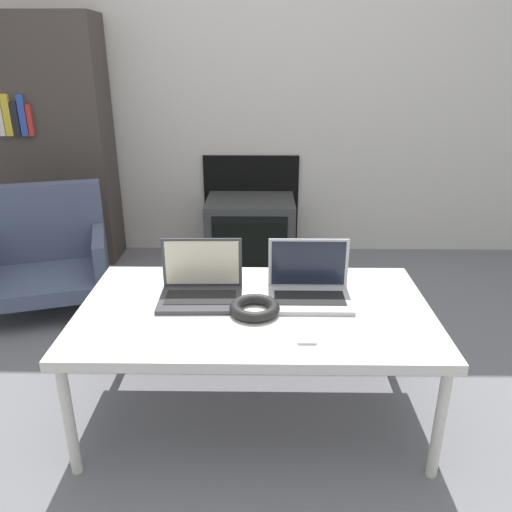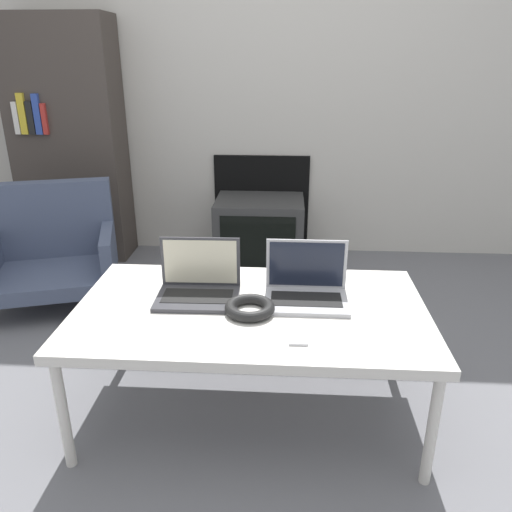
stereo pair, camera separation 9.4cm
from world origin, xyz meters
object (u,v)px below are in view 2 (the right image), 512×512
(laptop_right, at_px, (306,287))
(armchair, at_px, (52,248))
(phone, at_px, (298,334))
(tv, at_px, (260,231))
(headphones, at_px, (250,308))
(laptop_left, at_px, (199,285))

(laptop_right, bearing_deg, armchair, 148.46)
(laptop_right, bearing_deg, phone, -96.90)
(tv, bearing_deg, headphones, -87.96)
(headphones, distance_m, phone, 0.22)
(laptop_left, bearing_deg, headphones, -32.19)
(headphones, bearing_deg, laptop_left, 149.05)
(laptop_left, height_order, armchair, laptop_left)
(phone, relative_size, tv, 0.24)
(headphones, bearing_deg, laptop_right, 31.60)
(tv, relative_size, armchair, 0.71)
(laptop_left, bearing_deg, laptop_right, -1.25)
(laptop_left, relative_size, armchair, 0.38)
(phone, relative_size, armchair, 0.17)
(phone, height_order, armchair, armchair)
(laptop_left, height_order, laptop_right, same)
(laptop_left, xyz_separation_m, phone, (0.37, -0.26, -0.04))
(phone, bearing_deg, tv, 97.34)
(tv, bearing_deg, laptop_left, -95.73)
(headphones, relative_size, tv, 0.31)
(laptop_right, height_order, headphones, laptop_right)
(armchair, bearing_deg, laptop_right, -48.45)
(tv, xyz_separation_m, armchair, (-1.13, -0.61, 0.08))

